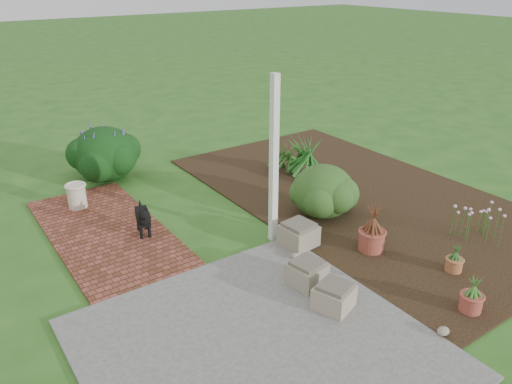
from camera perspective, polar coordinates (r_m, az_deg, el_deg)
ground at (r=7.38m, az=0.50°, el=-6.38°), size 80.00×80.00×0.00m
concrete_patio at (r=5.62m, az=0.39°, el=-17.39°), size 3.50×3.50×0.04m
brick_path at (r=8.12m, az=-16.73°, el=-4.31°), size 1.60×3.50×0.04m
garden_bed at (r=9.19m, az=11.50°, el=-0.34°), size 4.00×7.00×0.03m
veranda_post at (r=7.07m, az=2.06°, el=3.44°), size 0.10×0.10×2.50m
stone_trough_near at (r=6.13m, az=8.89°, el=-11.80°), size 0.52×0.52×0.27m
stone_trough_mid at (r=6.50m, az=5.83°, el=-9.29°), size 0.48×0.48×0.28m
stone_trough_far at (r=7.33m, az=4.89°, el=-4.97°), size 0.51×0.51×0.31m
black_dog at (r=7.68m, az=-12.79°, el=-2.77°), size 0.28×0.59×0.52m
cream_ceramic_urn at (r=8.94m, az=-19.80°, el=-0.44°), size 0.40×0.40×0.41m
evergreen_shrub at (r=8.18m, az=7.68°, el=0.25°), size 1.36×1.36×0.87m
agapanthus_clump_back at (r=9.65m, az=5.65°, el=4.39°), size 1.24×1.24×0.95m
agapanthus_clump_front at (r=9.95m, az=3.26°, el=4.45°), size 1.10×1.10×0.75m
pink_flower_patch at (r=8.15m, az=24.10°, el=-3.11°), size 1.10×1.10×0.55m
terracotta_pot_bronze at (r=7.40m, az=13.06°, el=-5.39°), size 0.40×0.40×0.30m
terracotta_pot_small_left at (r=7.27m, az=21.69°, el=-7.71°), size 0.28×0.28×0.18m
terracotta_pot_small_right at (r=6.56m, az=23.36°, el=-11.52°), size 0.31×0.31×0.22m
purple_flowering_bush at (r=10.04m, az=-16.92°, el=4.34°), size 1.48×1.48×1.05m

